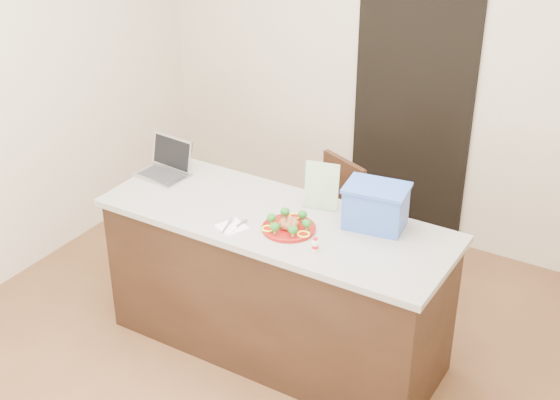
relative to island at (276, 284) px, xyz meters
The scene contains 16 objects.
ground 0.53m from the island, 90.00° to the right, with size 4.00×4.00×0.00m, color brown.
room_shell 1.18m from the island, 90.00° to the right, with size 4.00×4.00×4.00m.
doorway 1.81m from the island, 86.69° to the left, with size 0.90×0.02×2.00m, color black.
island is the anchor object (origin of this frame).
plate 0.50m from the island, 31.93° to the right, with size 0.30×0.30×0.02m.
meatballs 0.52m from the island, 31.99° to the right, with size 0.12×0.12×0.04m.
broccoli 0.54m from the island, 31.93° to the right, with size 0.25×0.25×0.04m.
pepper_rings 0.51m from the island, 31.93° to the right, with size 0.27×0.27×0.01m.
napkin 0.53m from the island, 123.62° to the right, with size 0.14×0.14×0.01m, color white.
fork 0.54m from the island, 128.31° to the right, with size 0.04×0.16×0.00m.
knife 0.54m from the island, 116.27° to the right, with size 0.02×0.19×0.01m.
yogurt_bottle 0.64m from the island, 28.53° to the right, with size 0.04×0.04×0.08m.
laptop 1.03m from the island, behind, with size 0.33×0.27×0.22m.
leaflet 0.66m from the island, 53.43° to the left, with size 0.20×0.00×0.28m, color silver.
blue_box 0.81m from the island, 21.17° to the left, with size 0.37×0.29×0.25m.
chair 0.81m from the island, 91.61° to the left, with size 0.53×0.54×0.90m.
Camera 1 is at (2.00, -3.03, 3.10)m, focal length 50.00 mm.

